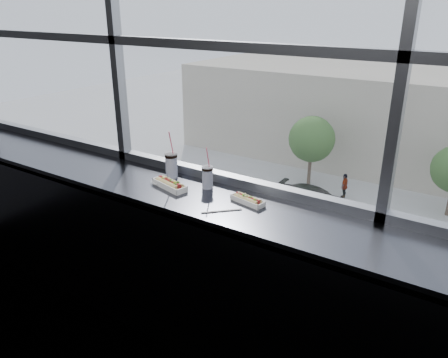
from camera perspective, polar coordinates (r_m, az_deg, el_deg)
The scene contains 15 objects.
wall_back_lower at distance 3.23m, azimuth 0.96°, elevation -9.64°, with size 6.00×6.00×0.00m, color black.
counter at distance 2.78m, azimuth -1.99°, elevation -2.96°, with size 6.00×0.55×0.06m, color #494B54.
counter_fascia at distance 2.87m, azimuth -4.85°, elevation -14.25°, with size 6.00×0.04×1.04m, color #494B54.
hotdog_tray_left at distance 2.92m, azimuth -7.11°, elevation -0.65°, with size 0.29×0.16×0.07m.
hotdog_tray_right at distance 2.68m, azimuth 3.12°, elevation -2.71°, with size 0.24×0.12×0.06m.
soda_cup_left at distance 3.08m, azimuth -6.88°, elevation 1.98°, with size 0.09×0.09×0.34m.
soda_cup_right at distance 2.88m, azimuth -2.18°, elevation 0.39°, with size 0.08×0.08×0.29m.
loose_straw at distance 2.58m, azimuth -0.32°, elevation -4.19°, with size 0.01×0.01×0.24m, color white.
wrapper at distance 3.00m, azimuth -8.65°, elevation -0.42°, with size 0.11×0.08×0.03m, color silver.
street_asphalt at distance 25.99m, azimuth 25.40°, elevation -11.08°, with size 80.00×10.00×0.06m, color black.
car_far_a at distance 30.59m, azimuth 11.68°, elevation -2.07°, with size 6.09×2.54×2.03m, color #2F2F2F.
car_near_b at distance 23.46m, azimuth 7.40°, elevation -9.18°, with size 6.98×2.91×2.33m, color black.
car_near_a at distance 27.97m, azimuth -9.35°, elevation -4.12°, with size 6.46×2.69×2.15m, color gray.
pedestrian_a at distance 32.78m, azimuth 15.49°, elevation -0.59°, with size 1.01×0.76×2.27m, color #66605B.
tree_left at distance 33.89m, azimuth 11.39°, elevation 5.12°, with size 3.53×3.53×5.51m.
Camera 1 is at (1.45, -0.84, 2.24)m, focal length 35.00 mm.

